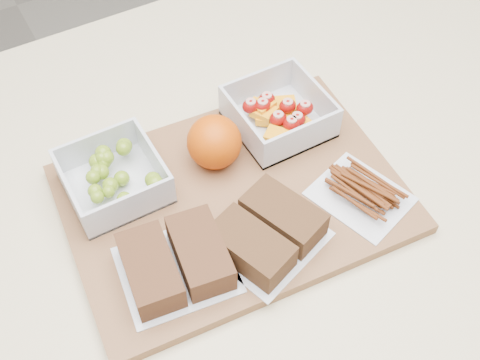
{
  "coord_description": "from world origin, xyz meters",
  "views": [
    {
      "loc": [
        -0.24,
        -0.4,
        1.53
      ],
      "look_at": [
        -0.0,
        0.02,
        0.93
      ],
      "focal_mm": 45.0,
      "sensor_mm": 36.0,
      "label": 1
    }
  ],
  "objects": [
    {
      "name": "cutting_board",
      "position": [
        -0.02,
        0.01,
        0.91
      ],
      "size": [
        0.44,
        0.33,
        0.02
      ],
      "primitive_type": "cube",
      "rotation": [
        0.0,
        0.0,
        -0.08
      ],
      "color": "brown",
      "rests_on": "counter"
    },
    {
      "name": "sandwich_bag_center",
      "position": [
        -0.02,
        -0.07,
        0.94
      ],
      "size": [
        0.16,
        0.15,
        0.04
      ],
      "color": "silver",
      "rests_on": "cutting_board"
    },
    {
      "name": "sandwich_bag_left",
      "position": [
        -0.13,
        -0.06,
        0.94
      ],
      "size": [
        0.14,
        0.13,
        0.04
      ],
      "color": "silver",
      "rests_on": "cutting_board"
    },
    {
      "name": "pretzel_bag",
      "position": [
        0.12,
        -0.08,
        0.93
      ],
      "size": [
        0.13,
        0.14,
        0.03
      ],
      "color": "silver",
      "rests_on": "cutting_board"
    },
    {
      "name": "orange",
      "position": [
        -0.01,
        0.07,
        0.95
      ],
      "size": [
        0.07,
        0.07,
        0.07
      ],
      "primitive_type": "sphere",
      "color": "#D04B04",
      "rests_on": "cutting_board"
    },
    {
      "name": "grape_container",
      "position": [
        -0.14,
        0.09,
        0.94
      ],
      "size": [
        0.12,
        0.12,
        0.05
      ],
      "color": "silver",
      "rests_on": "cutting_board"
    },
    {
      "name": "fruit_container",
      "position": [
        0.1,
        0.08,
        0.94
      ],
      "size": [
        0.12,
        0.12,
        0.05
      ],
      "color": "silver",
      "rests_on": "cutting_board"
    },
    {
      "name": "counter",
      "position": [
        0.0,
        0.0,
        0.45
      ],
      "size": [
        1.2,
        0.9,
        0.9
      ],
      "primitive_type": "cube",
      "color": "beige",
      "rests_on": "ground"
    }
  ]
}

